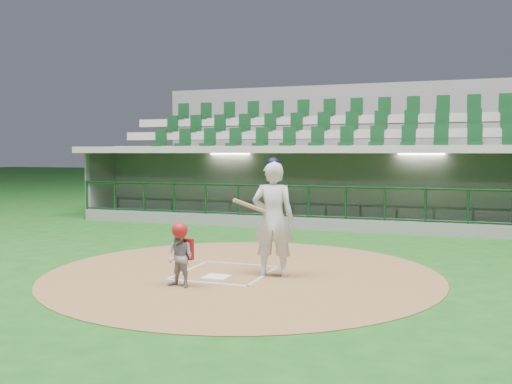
% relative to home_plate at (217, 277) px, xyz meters
% --- Properties ---
extents(ground, '(120.00, 120.00, 0.00)m').
position_rel_home_plate_xyz_m(ground, '(0.00, 0.70, -0.02)').
color(ground, '#164D16').
rests_on(ground, ground).
extents(dirt_circle, '(7.20, 7.20, 0.01)m').
position_rel_home_plate_xyz_m(dirt_circle, '(0.30, 0.50, -0.02)').
color(dirt_circle, brown).
rests_on(dirt_circle, ground).
extents(home_plate, '(0.43, 0.43, 0.02)m').
position_rel_home_plate_xyz_m(home_plate, '(0.00, 0.00, 0.00)').
color(home_plate, white).
rests_on(home_plate, dirt_circle).
extents(batter_box_chalk, '(1.55, 1.80, 0.01)m').
position_rel_home_plate_xyz_m(batter_box_chalk, '(0.00, 0.40, -0.00)').
color(batter_box_chalk, white).
rests_on(batter_box_chalk, ground).
extents(dugout_structure, '(16.40, 3.70, 3.00)m').
position_rel_home_plate_xyz_m(dugout_structure, '(0.10, 8.52, 0.93)').
color(dugout_structure, slate).
rests_on(dugout_structure, ground).
extents(seating_deck, '(17.00, 6.72, 5.15)m').
position_rel_home_plate_xyz_m(seating_deck, '(0.00, 11.61, 1.40)').
color(seating_deck, slate).
rests_on(seating_deck, ground).
extents(batter, '(0.95, 0.95, 2.13)m').
position_rel_home_plate_xyz_m(batter, '(0.90, 0.45, 1.04)').
color(batter, silver).
rests_on(batter, dirt_circle).
extents(catcher, '(0.55, 0.46, 1.07)m').
position_rel_home_plate_xyz_m(catcher, '(-0.28, -0.86, 0.53)').
color(catcher, gray).
rests_on(catcher, dirt_circle).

